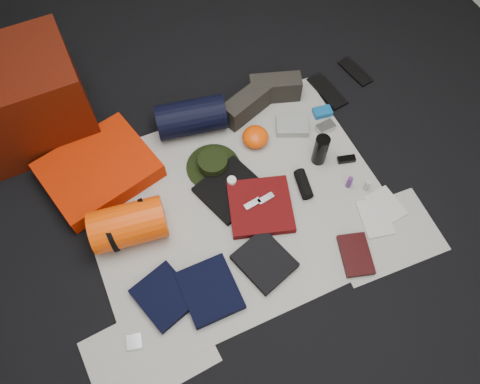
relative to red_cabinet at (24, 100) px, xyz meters
name	(u,v)px	position (x,y,z in m)	size (l,w,h in m)	color
floor	(236,205)	(0.87, -0.96, -0.28)	(4.50, 4.50, 0.02)	black
newspaper_mat	(236,204)	(0.87, -0.96, -0.27)	(1.60, 1.30, 0.01)	beige
newspaper_sheet_front_left	(149,352)	(0.17, -1.51, -0.27)	(0.58, 0.40, 0.00)	beige
newspaper_sheet_front_right	(384,235)	(1.52, -1.46, -0.27)	(0.58, 0.40, 0.00)	beige
red_cabinet	(24,100)	(0.00, 0.00, 0.00)	(0.65, 0.54, 0.54)	#4A1005
sleeping_pad	(99,170)	(0.24, -0.47, -0.21)	(0.59, 0.48, 0.11)	red
stuff_sack	(129,225)	(0.29, -0.90, -0.15)	(0.22, 0.22, 0.38)	#F84504
sack_strap_left	(110,232)	(0.19, -0.90, -0.16)	(0.22, 0.22, 0.03)	black
sack_strap_right	(147,218)	(0.39, -0.90, -0.16)	(0.22, 0.22, 0.03)	black
navy_duffel	(191,117)	(0.84, -0.38, -0.16)	(0.21, 0.21, 0.40)	black
boonie_brim	(213,167)	(0.85, -0.69, -0.26)	(0.31, 0.31, 0.01)	black
boonie_crown	(213,163)	(0.85, -0.69, -0.22)	(0.17, 0.17, 0.07)	black
hiking_boot_left	(246,105)	(1.18, -0.41, -0.19)	(0.31, 0.12, 0.16)	#28251F
hiking_boot_right	(275,88)	(1.40, -0.36, -0.18)	(0.31, 0.12, 0.16)	#28251F
flip_flop_left	(327,91)	(1.73, -0.47, -0.26)	(0.11, 0.30, 0.02)	black
flip_flop_right	(355,72)	(1.98, -0.40, -0.26)	(0.09, 0.25, 0.01)	black
trousers_navy_a	(164,296)	(0.33, -1.30, -0.24)	(0.24, 0.28, 0.04)	black
trousers_navy_b	(210,290)	(0.54, -1.37, -0.24)	(0.26, 0.30, 0.05)	black
trousers_charcoal	(264,261)	(0.86, -1.34, -0.24)	(0.24, 0.27, 0.04)	black
black_tshirt	(231,190)	(0.87, -0.88, -0.25)	(0.32, 0.30, 0.03)	black
red_shirt	(260,207)	(0.98, -1.04, -0.24)	(0.34, 0.34, 0.05)	#56090A
orange_stuff_sack	(255,137)	(1.14, -0.63, -0.21)	(0.16, 0.16, 0.10)	#F84504
first_aid_pouch	(292,126)	(1.39, -0.63, -0.24)	(0.19, 0.14, 0.05)	gray
water_bottle	(321,150)	(1.42, -0.90, -0.16)	(0.08, 0.08, 0.21)	black
speaker	(303,184)	(1.26, -1.02, -0.23)	(0.07, 0.07, 0.17)	black
compact_camera	(325,128)	(1.57, -0.72, -0.24)	(0.11, 0.07, 0.04)	#B1B2B6
cyan_case	(322,112)	(1.61, -0.61, -0.25)	(0.11, 0.07, 0.04)	#0F5899
toiletry_purple	(349,182)	(1.49, -1.12, -0.22)	(0.03, 0.03, 0.08)	#572474
toiletry_clear	(367,185)	(1.57, -1.18, -0.22)	(0.03, 0.03, 0.08)	#A5A9A5
paperback_book	(356,255)	(1.31, -1.50, -0.25)	(0.15, 0.23, 0.03)	black
map_booklet	(375,218)	(1.52, -1.36, -0.26)	(0.15, 0.23, 0.01)	#BABAB1
map_printout	(385,206)	(1.62, -1.32, -0.26)	(0.16, 0.21, 0.01)	#BABAB1
sunglasses	(346,159)	(1.57, -0.97, -0.25)	(0.10, 0.04, 0.03)	black
key_cluster	(134,342)	(0.12, -1.44, -0.26)	(0.07, 0.07, 0.01)	#B1B2B6
tape_roll	(232,181)	(0.89, -0.85, -0.21)	(0.05, 0.05, 0.04)	silver
energy_bar_a	(252,204)	(0.94, -1.02, -0.21)	(0.10, 0.04, 0.01)	#B1B2B6
energy_bar_b	(266,199)	(1.02, -1.02, -0.21)	(0.10, 0.04, 0.01)	#B1B2B6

